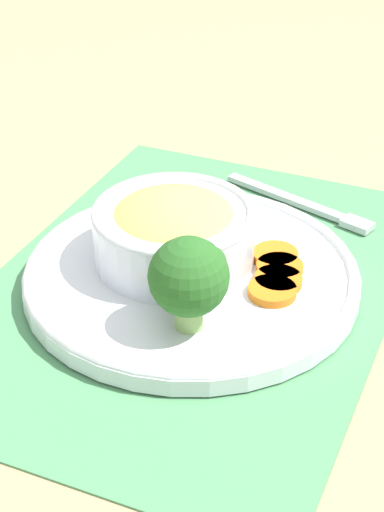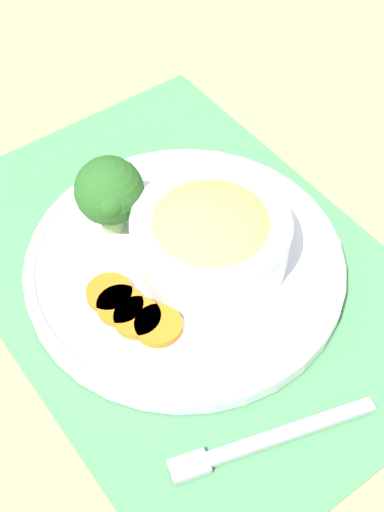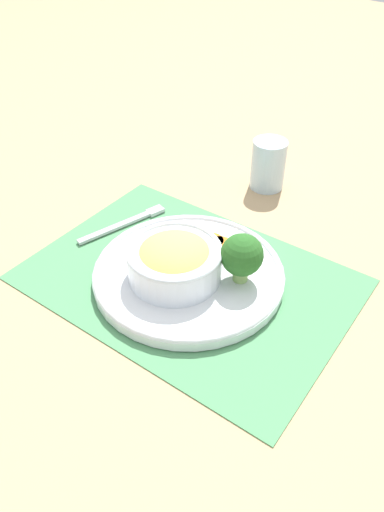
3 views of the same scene
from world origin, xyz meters
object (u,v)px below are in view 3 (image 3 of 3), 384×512
object	(u,v)px
water_glass	(268,167)
broccoli_floret	(242,255)
fork	(131,221)
bowl	(175,260)

from	to	relation	value
water_glass	broccoli_floret	bearing A→B (deg)	-63.10
fork	bowl	bearing A→B (deg)	-9.56
water_glass	fork	distance (m)	0.31
broccoli_floret	fork	world-z (taller)	broccoli_floret
fork	water_glass	bearing A→B (deg)	79.36
bowl	water_glass	size ratio (longest dim) A/B	1.48
bowl	fork	distance (m)	0.20
bowl	water_glass	xyz separation A→B (m)	(-0.06, 0.35, -0.01)
broccoli_floret	water_glass	size ratio (longest dim) A/B	0.82
bowl	fork	size ratio (longest dim) A/B	0.83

